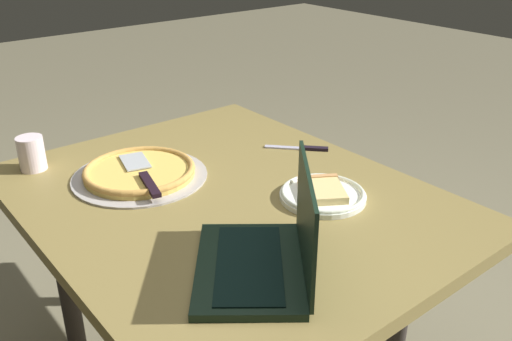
{
  "coord_description": "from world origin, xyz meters",
  "views": [
    {
      "loc": [
        -1.06,
        0.76,
        1.42
      ],
      "look_at": [
        -0.05,
        -0.06,
        0.81
      ],
      "focal_mm": 38.65,
      "sensor_mm": 36.0,
      "label": 1
    }
  ],
  "objects_px": {
    "dining_table": "(227,221)",
    "table_knife": "(303,148)",
    "pizza_tray": "(140,172)",
    "drink_cup": "(31,153)",
    "laptop": "(268,251)",
    "pizza_plate": "(323,193)"
  },
  "relations": [
    {
      "from": "dining_table",
      "to": "pizza_plate",
      "type": "height_order",
      "value": "pizza_plate"
    },
    {
      "from": "laptop",
      "to": "dining_table",
      "type": "bearing_deg",
      "value": -22.05
    },
    {
      "from": "laptop",
      "to": "pizza_plate",
      "type": "xyz_separation_m",
      "value": [
        0.16,
        -0.32,
        -0.03
      ]
    },
    {
      "from": "laptop",
      "to": "table_knife",
      "type": "bearing_deg",
      "value": -49.75
    },
    {
      "from": "pizza_tray",
      "to": "table_knife",
      "type": "height_order",
      "value": "pizza_tray"
    },
    {
      "from": "dining_table",
      "to": "table_knife",
      "type": "bearing_deg",
      "value": -75.36
    },
    {
      "from": "laptop",
      "to": "table_knife",
      "type": "xyz_separation_m",
      "value": [
        0.43,
        -0.51,
        -0.04
      ]
    },
    {
      "from": "pizza_tray",
      "to": "drink_cup",
      "type": "bearing_deg",
      "value": 41.51
    },
    {
      "from": "pizza_plate",
      "to": "dining_table",
      "type": "bearing_deg",
      "value": 46.81
    },
    {
      "from": "dining_table",
      "to": "pizza_tray",
      "type": "height_order",
      "value": "pizza_tray"
    },
    {
      "from": "dining_table",
      "to": "drink_cup",
      "type": "xyz_separation_m",
      "value": [
        0.48,
        0.34,
        0.13
      ]
    },
    {
      "from": "laptop",
      "to": "pizza_tray",
      "type": "bearing_deg",
      "value": -0.76
    },
    {
      "from": "dining_table",
      "to": "table_knife",
      "type": "relative_size",
      "value": 7.45
    },
    {
      "from": "pizza_tray",
      "to": "drink_cup",
      "type": "xyz_separation_m",
      "value": [
        0.24,
        0.22,
        0.04
      ]
    },
    {
      "from": "pizza_tray",
      "to": "drink_cup",
      "type": "height_order",
      "value": "drink_cup"
    },
    {
      "from": "pizza_tray",
      "to": "table_knife",
      "type": "distance_m",
      "value": 0.52
    },
    {
      "from": "pizza_tray",
      "to": "table_knife",
      "type": "xyz_separation_m",
      "value": [
        -0.14,
        -0.5,
        -0.01
      ]
    },
    {
      "from": "pizza_tray",
      "to": "drink_cup",
      "type": "distance_m",
      "value": 0.33
    },
    {
      "from": "laptop",
      "to": "pizza_plate",
      "type": "relative_size",
      "value": 1.74
    },
    {
      "from": "laptop",
      "to": "pizza_plate",
      "type": "height_order",
      "value": "laptop"
    },
    {
      "from": "drink_cup",
      "to": "table_knife",
      "type": "bearing_deg",
      "value": -118.36
    },
    {
      "from": "dining_table",
      "to": "drink_cup",
      "type": "distance_m",
      "value": 0.61
    }
  ]
}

